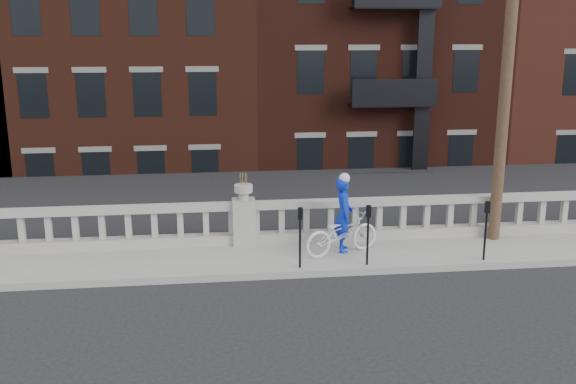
{
  "coord_description": "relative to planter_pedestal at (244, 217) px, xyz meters",
  "views": [
    {
      "loc": [
        -0.71,
        -10.94,
        5.16
      ],
      "look_at": [
        0.98,
        3.2,
        1.6
      ],
      "focal_mm": 40.0,
      "sensor_mm": 36.0,
      "label": 1
    }
  ],
  "objects": [
    {
      "name": "ground",
      "position": [
        0.0,
        -3.95,
        -0.83
      ],
      "size": [
        120.0,
        120.0,
        0.0
      ],
      "primitive_type": "plane",
      "color": "black",
      "rests_on": "ground"
    },
    {
      "name": "sidewalk",
      "position": [
        0.0,
        -0.95,
        -0.76
      ],
      "size": [
        32.0,
        2.2,
        0.15
      ],
      "primitive_type": "cube",
      "color": "gray",
      "rests_on": "ground"
    },
    {
      "name": "balustrade",
      "position": [
        0.0,
        0.0,
        -0.19
      ],
      "size": [
        28.0,
        0.34,
        1.03
      ],
      "color": "gray",
      "rests_on": "sidewalk"
    },
    {
      "name": "planter_pedestal",
      "position": [
        0.0,
        0.0,
        0.0
      ],
      "size": [
        0.55,
        0.55,
        1.76
      ],
      "color": "gray",
      "rests_on": "sidewalk"
    },
    {
      "name": "lower_level",
      "position": [
        0.56,
        19.09,
        1.8
      ],
      "size": [
        80.0,
        44.0,
        20.8
      ],
      "color": "#605E59",
      "rests_on": "ground"
    },
    {
      "name": "utility_pole",
      "position": [
        6.2,
        -0.35,
        4.41
      ],
      "size": [
        1.6,
        0.28,
        10.0
      ],
      "color": "#422D1E",
      "rests_on": "sidewalk"
    },
    {
      "name": "parking_meter_b",
      "position": [
        1.12,
        -1.8,
        0.17
      ],
      "size": [
        0.1,
        0.09,
        1.36
      ],
      "color": "black",
      "rests_on": "sidewalk"
    },
    {
      "name": "parking_meter_c",
      "position": [
        2.62,
        -1.8,
        0.17
      ],
      "size": [
        0.1,
        0.09,
        1.36
      ],
      "color": "black",
      "rests_on": "sidewalk"
    },
    {
      "name": "parking_meter_d",
      "position": [
        5.32,
        -1.8,
        0.17
      ],
      "size": [
        0.1,
        0.09,
        1.36
      ],
      "color": "black",
      "rests_on": "sidewalk"
    },
    {
      "name": "bicycle",
      "position": [
        2.2,
        -1.0,
        -0.18
      ],
      "size": [
        2.01,
        1.31,
        1.0
      ],
      "primitive_type": "imported",
      "rotation": [
        0.0,
        0.0,
        1.95
      ],
      "color": "silver",
      "rests_on": "sidewalk"
    },
    {
      "name": "cyclist",
      "position": [
        2.28,
        -0.8,
        0.2
      ],
      "size": [
        0.49,
        0.69,
        1.76
      ],
      "primitive_type": "imported",
      "rotation": [
        0.0,
        0.0,
        1.46
      ],
      "color": "#0C29BA",
      "rests_on": "sidewalk"
    }
  ]
}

